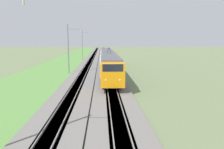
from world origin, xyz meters
name	(u,v)px	position (x,y,z in m)	size (l,w,h in m)	color
ballast_main	(88,65)	(50.00, 0.00, 0.15)	(240.00, 4.40, 0.30)	slate
ballast_adjacent	(107,65)	(50.00, -4.52, 0.15)	(240.00, 4.40, 0.30)	slate
track_main	(88,65)	(50.00, 0.00, 0.16)	(240.00, 1.57, 0.45)	#4C4238
track_adjacent	(107,65)	(50.00, -4.52, 0.16)	(240.00, 1.57, 0.45)	#4C4238
grass_verge	(60,66)	(50.00, 6.83, 0.06)	(240.00, 11.74, 0.12)	#5B8E42
passenger_train	(108,60)	(40.61, -4.52, 2.36)	(39.85, 2.85, 5.05)	orange
catenary_mast_mid	(68,49)	(37.66, 2.80, 4.71)	(0.22, 2.56, 9.14)	slate
catenary_mast_far	(82,44)	(67.07, 2.80, 4.90)	(0.22, 2.56, 9.50)	slate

